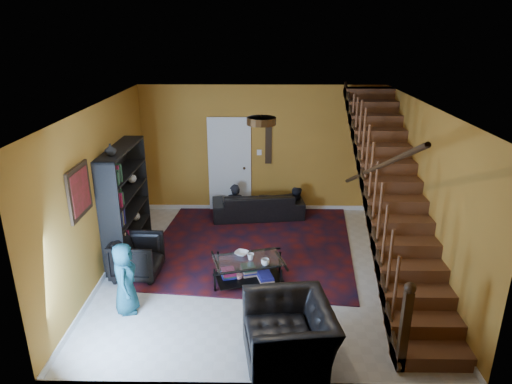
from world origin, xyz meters
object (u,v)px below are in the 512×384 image
(coffee_table, at_px, (248,270))
(sofa, at_px, (258,205))
(armchair_right, at_px, (289,334))
(bookshelf, at_px, (126,204))
(armchair_left, at_px, (137,257))

(coffee_table, bearing_deg, sofa, 87.29)
(armchair_right, bearing_deg, coffee_table, -171.25)
(armchair_right, bearing_deg, bookshelf, -143.98)
(coffee_table, bearing_deg, armchair_right, -73.23)
(sofa, distance_m, armchair_right, 4.57)
(bookshelf, bearing_deg, coffee_table, -24.81)
(bookshelf, xyz_separation_m, sofa, (2.33, 1.70, -0.68))
(bookshelf, distance_m, armchair_left, 1.08)
(sofa, xyz_separation_m, armchair_right, (0.42, -4.55, 0.10))
(bookshelf, bearing_deg, armchair_right, -45.97)
(armchair_left, bearing_deg, coffee_table, -93.33)
(bookshelf, relative_size, sofa, 1.02)
(armchair_left, xyz_separation_m, armchair_right, (2.40, -2.03, 0.04))
(sofa, bearing_deg, armchair_right, 88.17)
(coffee_table, bearing_deg, bookshelf, 155.19)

